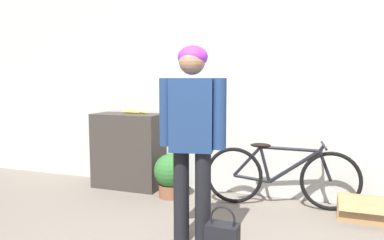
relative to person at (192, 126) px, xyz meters
The scene contains 8 objects.
wall_back 1.57m from the person, 87.72° to the left, with size 8.00×0.07×2.60m.
side_shelf 1.92m from the person, 136.25° to the left, with size 0.87×0.41×0.94m.
person is the anchor object (origin of this frame).
bicycle 1.47m from the person, 63.78° to the left, with size 1.64×0.46×0.70m.
banana 1.85m from the person, 133.25° to the left, with size 0.37×0.10×0.04m.
handbag 0.92m from the person, 28.52° to the right, with size 0.25×0.15×0.41m.
cardboard_box 1.97m from the person, 37.93° to the left, with size 0.46×0.37×0.27m.
potted_plant 1.45m from the person, 121.50° to the left, with size 0.39×0.39×0.51m.
Camera 1 is at (0.98, -2.13, 1.37)m, focal length 35.00 mm.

